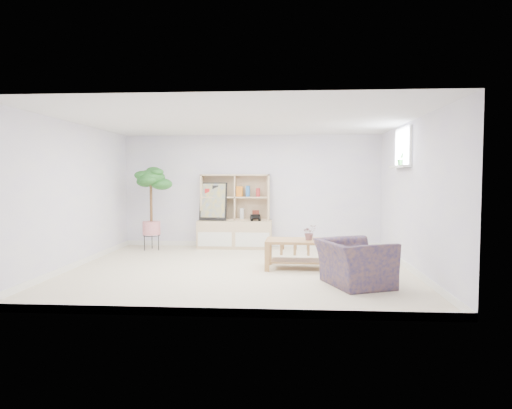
# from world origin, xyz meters

# --- Properties ---
(floor) EXTENTS (5.50, 5.00, 0.01)m
(floor) POSITION_xyz_m (0.00, 0.00, 0.00)
(floor) COLOR beige
(floor) RESTS_ON ground
(ceiling) EXTENTS (5.50, 5.00, 0.01)m
(ceiling) POSITION_xyz_m (0.00, 0.00, 2.40)
(ceiling) COLOR white
(ceiling) RESTS_ON walls
(walls) EXTENTS (5.51, 5.01, 2.40)m
(walls) POSITION_xyz_m (0.00, 0.00, 1.20)
(walls) COLOR silver
(walls) RESTS_ON floor
(baseboard) EXTENTS (5.50, 5.00, 0.10)m
(baseboard) POSITION_xyz_m (0.00, 0.00, 0.05)
(baseboard) COLOR white
(baseboard) RESTS_ON floor
(window) EXTENTS (0.10, 0.98, 0.68)m
(window) POSITION_xyz_m (2.73, 0.60, 2.00)
(window) COLOR white
(window) RESTS_ON walls
(window_sill) EXTENTS (0.14, 1.00, 0.04)m
(window_sill) POSITION_xyz_m (2.67, 0.60, 1.68)
(window_sill) COLOR white
(window_sill) RESTS_ON walls
(storage_unit) EXTENTS (1.56, 0.53, 1.56)m
(storage_unit) POSITION_xyz_m (-0.33, 2.24, 0.78)
(storage_unit) COLOR tan
(storage_unit) RESTS_ON floor
(poster) EXTENTS (0.59, 0.18, 0.80)m
(poster) POSITION_xyz_m (-0.79, 2.21, 0.99)
(poster) COLOR gold
(poster) RESTS_ON storage_unit
(toy_truck) EXTENTS (0.32, 0.25, 0.15)m
(toy_truck) POSITION_xyz_m (0.10, 2.18, 0.66)
(toy_truck) COLOR black
(toy_truck) RESTS_ON storage_unit
(coffee_table) EXTENTS (1.19, 0.68, 0.48)m
(coffee_table) POSITION_xyz_m (1.01, 0.16, 0.24)
(coffee_table) COLOR #9C7444
(coffee_table) RESTS_ON floor
(table_plant) EXTENTS (0.28, 0.26, 0.25)m
(table_plant) POSITION_xyz_m (1.13, 0.14, 0.60)
(table_plant) COLOR #276531
(table_plant) RESTS_ON coffee_table
(floor_tree) EXTENTS (0.78, 0.78, 1.72)m
(floor_tree) POSITION_xyz_m (-2.02, 1.87, 0.86)
(floor_tree) COLOR #195319
(floor_tree) RESTS_ON floor
(armchair) EXTENTS (1.14, 1.21, 0.72)m
(armchair) POSITION_xyz_m (1.70, -0.95, 0.36)
(armchair) COLOR navy
(armchair) RESTS_ON floor
(sill_plant) EXTENTS (0.15, 0.13, 0.21)m
(sill_plant) POSITION_xyz_m (2.67, 0.54, 1.81)
(sill_plant) COLOR #195319
(sill_plant) RESTS_ON window_sill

